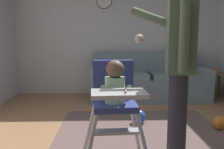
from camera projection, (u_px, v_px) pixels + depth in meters
name	position (u px, v px, depth m)	size (l,w,h in m)	color
wall_far	(118.00, 26.00, 4.98)	(4.93, 0.06, 2.79)	silver
couch	(148.00, 81.00, 4.63)	(2.15, 0.86, 0.86)	slate
high_chair	(115.00, 94.00, 2.08)	(0.64, 0.75, 0.95)	silver
adult_standing	(178.00, 65.00, 1.97)	(0.51, 0.56, 1.60)	#31323D
toy_ball	(139.00, 117.00, 3.27)	(0.18, 0.18, 0.18)	#284CB7
toy_ball_second	(220.00, 123.00, 3.04)	(0.17, 0.17, 0.17)	orange
side_table	(214.00, 81.00, 4.42)	(0.40, 0.40, 0.52)	brown
sippy_cup	(215.00, 70.00, 4.40)	(0.07, 0.07, 0.10)	orange
wall_clock	(104.00, 1.00, 4.86)	(0.31, 0.04, 0.31)	white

